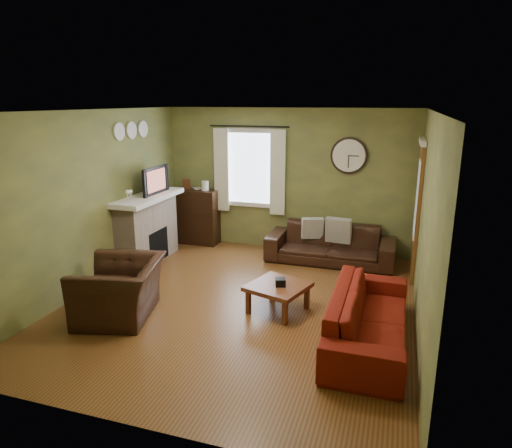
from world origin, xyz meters
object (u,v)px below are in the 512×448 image
(bookshelf, at_px, (196,216))
(coffee_table, at_px, (278,298))
(sofa_brown, at_px, (330,244))
(armchair, at_px, (120,290))
(sofa_red, at_px, (369,317))

(bookshelf, xyz_separation_m, coffee_table, (2.33, -2.44, -0.34))
(sofa_brown, relative_size, armchair, 1.93)
(sofa_brown, xyz_separation_m, armchair, (-2.27, -2.91, 0.05))
(sofa_brown, bearing_deg, sofa_red, -72.01)
(sofa_brown, height_order, armchair, armchair)
(bookshelf, xyz_separation_m, armchair, (0.42, -3.20, -0.17))
(armchair, relative_size, coffee_table, 1.59)
(bookshelf, bearing_deg, sofa_brown, -6.28)
(armchair, distance_m, coffee_table, 2.06)
(bookshelf, bearing_deg, coffee_table, -46.42)
(sofa_red, bearing_deg, sofa_brown, 17.99)
(bookshelf, bearing_deg, armchair, -82.57)
(bookshelf, height_order, sofa_red, bookshelf)
(bookshelf, relative_size, armchair, 0.95)
(bookshelf, xyz_separation_m, sofa_red, (3.53, -2.90, -0.22))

